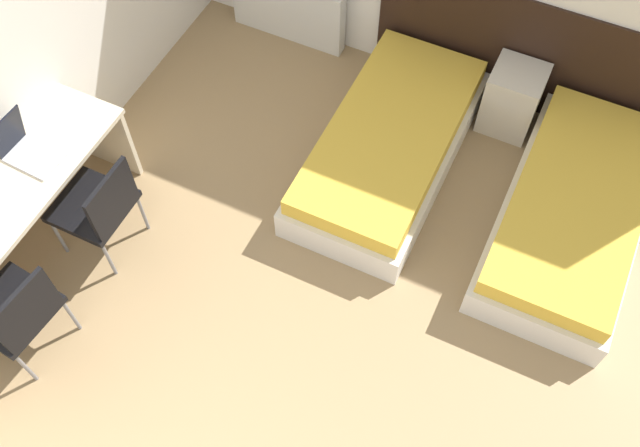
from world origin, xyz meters
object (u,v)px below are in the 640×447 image
at_px(bed_near_window, 389,145).
at_px(nightstand, 512,99).
at_px(chair_near_laptop, 98,205).
at_px(chair_near_notebook, 16,311).
at_px(bed_near_door, 572,213).
at_px(laptop, 25,149).

bearing_deg(bed_near_window, nightstand, 47.84).
xyz_separation_m(nightstand, chair_near_laptop, (-2.16, -2.27, 0.21)).
relative_size(bed_near_window, chair_near_laptop, 2.27).
relative_size(bed_near_window, chair_near_notebook, 2.27).
bearing_deg(bed_near_door, bed_near_window, 180.00).
bearing_deg(chair_near_laptop, laptop, 177.92).
height_order(bed_near_door, chair_near_notebook, chair_near_notebook).
relative_size(bed_near_door, nightstand, 3.48).
distance_m(bed_near_window, chair_near_laptop, 2.12).
bearing_deg(nightstand, laptop, -139.37).
relative_size(bed_near_window, nightstand, 3.48).
relative_size(bed_near_door, chair_near_laptop, 2.27).
bearing_deg(nightstand, bed_near_window, -132.16).
height_order(bed_near_window, nightstand, nightstand).
relative_size(bed_near_window, laptop, 5.35).
height_order(bed_near_door, laptop, laptop).
bearing_deg(laptop, bed_near_window, 40.24).
bearing_deg(bed_near_door, chair_near_laptop, -152.20).
height_order(nightstand, chair_near_notebook, chair_near_notebook).
bearing_deg(chair_near_notebook, laptop, 124.32).
xyz_separation_m(bed_near_window, bed_near_door, (1.39, 0.00, 0.00)).
xyz_separation_m(bed_near_window, chair_near_notebook, (-1.46, -2.35, 0.29)).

